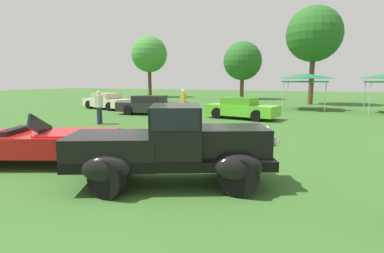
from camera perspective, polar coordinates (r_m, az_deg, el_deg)
ground_plane at (r=6.70m, az=-7.84°, el=-10.69°), size 120.00×120.00×0.00m
feature_pickup_truck at (r=6.42m, az=-3.69°, el=-3.45°), size 4.40×3.13×1.70m
neighbor_convertible at (r=9.09m, az=-27.18°, el=-2.63°), size 4.87×3.35×1.40m
show_car_cream at (r=24.37m, az=-15.62°, el=4.58°), size 4.71×2.84×1.22m
show_car_charcoal at (r=19.95m, az=-7.61°, el=3.98°), size 4.66×2.35×1.22m
show_car_lime at (r=17.81m, az=9.23°, el=3.38°), size 4.28×2.40×1.22m
spectator_near_truck at (r=16.04m, az=-17.03°, el=3.67°), size 0.30×0.43×1.69m
spectator_between_cars at (r=17.38m, az=-1.65°, el=4.40°), size 0.25×0.40×1.69m
canopy_tent_left_field at (r=24.53m, az=20.60°, el=8.64°), size 3.14×3.14×2.71m
treeline_far_left at (r=40.89m, az=-8.02°, el=13.24°), size 4.62×4.62×7.85m
treeline_mid_left at (r=36.61m, az=9.45°, el=12.01°), size 4.46×4.46×6.65m
treeline_center at (r=30.26m, az=21.92°, el=15.73°), size 4.89×4.89×8.71m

